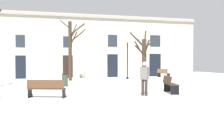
{
  "coord_description": "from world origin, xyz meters",
  "views": [
    {
      "loc": [
        -5.1,
        -16.39,
        1.71
      ],
      "look_at": [
        0.0,
        1.97,
        1.04
      ],
      "focal_mm": 41.78,
      "sensor_mm": 36.0,
      "label": 1
    }
  ],
  "objects": [
    {
      "name": "streetlamp",
      "position": [
        2.72,
        6.44,
        2.34
      ],
      "size": [
        0.3,
        0.3,
        3.83
      ],
      "color": "black",
      "rests_on": "ground"
    },
    {
      "name": "tree_foreground",
      "position": [
        3.32,
        3.93,
        2.1
      ],
      "size": [
        2.49,
        2.4,
        4.35
      ],
      "color": "#382B1E",
      "rests_on": "ground"
    },
    {
      "name": "building_facade",
      "position": [
        0.02,
        10.04,
        3.29
      ],
      "size": [
        23.65,
        0.6,
        6.46
      ],
      "color": "#BCB29E",
      "rests_on": "ground"
    },
    {
      "name": "ground_plane",
      "position": [
        0.0,
        0.0,
        0.0
      ],
      "size": [
        37.84,
        37.84,
        0.0
      ],
      "primitive_type": "plane",
      "color": "white"
    },
    {
      "name": "tree_right_of_center",
      "position": [
        -2.51,
        6.19,
        2.8
      ],
      "size": [
        2.15,
        1.59,
        5.1
      ],
      "color": "#382B1E",
      "rests_on": "ground"
    },
    {
      "name": "litter_bin",
      "position": [
        -3.49,
        1.2,
        0.42
      ],
      "size": [
        0.42,
        0.42,
        0.84
      ],
      "color": "#2D3D2D",
      "rests_on": "ground"
    },
    {
      "name": "bench_facing_shops",
      "position": [
        -4.82,
        -4.08,
        0.44
      ],
      "size": [
        1.79,
        1.01,
        0.85
      ],
      "rotation": [
        0.0,
        0.0,
        2.8
      ],
      "color": "#51331E",
      "rests_on": "ground"
    },
    {
      "name": "person_near_bench",
      "position": [
        -0.17,
        -4.57,
        0.92
      ],
      "size": [
        0.42,
        0.42,
        1.67
      ],
      "rotation": [
        0.0,
        0.0,
        5.5
      ],
      "color": "#2D271E",
      "rests_on": "ground"
    },
    {
      "name": "bench_back_to_back_left",
      "position": [
        7.04,
        7.76,
        0.46
      ],
      "size": [
        0.85,
        1.61,
        0.89
      ],
      "rotation": [
        0.0,
        0.0,
        1.84
      ],
      "color": "brown",
      "rests_on": "ground"
    },
    {
      "name": "bench_near_center_tree",
      "position": [
        1.55,
        -3.95,
        0.47
      ],
      "size": [
        0.85,
        1.62,
        0.92
      ],
      "rotation": [
        0.0,
        0.0,
        1.34
      ],
      "color": "#3D2819",
      "rests_on": "ground"
    }
  ]
}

